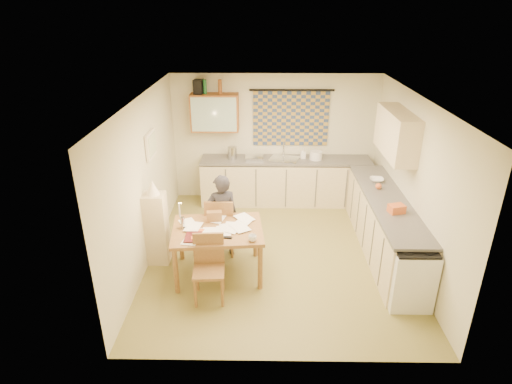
{
  "coord_description": "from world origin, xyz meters",
  "views": [
    {
      "loc": [
        -0.25,
        -5.89,
        3.72
      ],
      "look_at": [
        -0.34,
        0.2,
        1.0
      ],
      "focal_mm": 30.0,
      "sensor_mm": 36.0,
      "label": 1
    }
  ],
  "objects_px": {
    "counter_right": "(384,225)",
    "shelf_stand": "(157,229)",
    "stove": "(409,275)",
    "chair_far": "(221,235)",
    "counter_back": "(285,181)",
    "person": "(222,216)",
    "dining_table": "(218,251)"
  },
  "relations": [
    {
      "from": "counter_back",
      "to": "dining_table",
      "type": "distance_m",
      "value": 2.72
    },
    {
      "from": "counter_right",
      "to": "person",
      "type": "height_order",
      "value": "person"
    },
    {
      "from": "dining_table",
      "to": "chair_far",
      "type": "height_order",
      "value": "chair_far"
    },
    {
      "from": "counter_back",
      "to": "dining_table",
      "type": "relative_size",
      "value": 2.42
    },
    {
      "from": "dining_table",
      "to": "chair_far",
      "type": "bearing_deg",
      "value": 85.75
    },
    {
      "from": "counter_right",
      "to": "dining_table",
      "type": "relative_size",
      "value": 2.16
    },
    {
      "from": "counter_back",
      "to": "person",
      "type": "distance_m",
      "value": 2.25
    },
    {
      "from": "dining_table",
      "to": "person",
      "type": "height_order",
      "value": "person"
    },
    {
      "from": "counter_right",
      "to": "chair_far",
      "type": "relative_size",
      "value": 3.02
    },
    {
      "from": "chair_far",
      "to": "person",
      "type": "distance_m",
      "value": 0.39
    },
    {
      "from": "counter_right",
      "to": "shelf_stand",
      "type": "xyz_separation_m",
      "value": [
        -3.54,
        -0.38,
        0.12
      ]
    },
    {
      "from": "counter_back",
      "to": "chair_far",
      "type": "height_order",
      "value": "chair_far"
    },
    {
      "from": "counter_right",
      "to": "counter_back",
      "type": "bearing_deg",
      "value": 129.51
    },
    {
      "from": "stove",
      "to": "person",
      "type": "height_order",
      "value": "person"
    },
    {
      "from": "dining_table",
      "to": "chair_far",
      "type": "xyz_separation_m",
      "value": [
        -0.01,
        0.59,
        -0.08
      ]
    },
    {
      "from": "counter_right",
      "to": "person",
      "type": "relative_size",
      "value": 2.16
    },
    {
      "from": "chair_far",
      "to": "person",
      "type": "relative_size",
      "value": 0.71
    },
    {
      "from": "stove",
      "to": "shelf_stand",
      "type": "distance_m",
      "value": 3.66
    },
    {
      "from": "stove",
      "to": "shelf_stand",
      "type": "relative_size",
      "value": 0.75
    },
    {
      "from": "chair_far",
      "to": "counter_back",
      "type": "bearing_deg",
      "value": -118.67
    },
    {
      "from": "shelf_stand",
      "to": "stove",
      "type": "bearing_deg",
      "value": -14.84
    },
    {
      "from": "counter_right",
      "to": "chair_far",
      "type": "bearing_deg",
      "value": -177.98
    },
    {
      "from": "shelf_stand",
      "to": "counter_right",
      "type": "bearing_deg",
      "value": 6.08
    },
    {
      "from": "dining_table",
      "to": "person",
      "type": "distance_m",
      "value": 0.61
    },
    {
      "from": "chair_far",
      "to": "stove",
      "type": "bearing_deg",
      "value": 156.43
    },
    {
      "from": "stove",
      "to": "dining_table",
      "type": "height_order",
      "value": "stove"
    },
    {
      "from": "stove",
      "to": "chair_far",
      "type": "height_order",
      "value": "chair_far"
    },
    {
      "from": "counter_right",
      "to": "stove",
      "type": "distance_m",
      "value": 1.32
    },
    {
      "from": "counter_right",
      "to": "shelf_stand",
      "type": "relative_size",
      "value": 2.58
    },
    {
      "from": "stove",
      "to": "person",
      "type": "relative_size",
      "value": 0.63
    },
    {
      "from": "person",
      "to": "chair_far",
      "type": "bearing_deg",
      "value": -83.67
    },
    {
      "from": "dining_table",
      "to": "person",
      "type": "xyz_separation_m",
      "value": [
        0.02,
        0.52,
        0.3
      ]
    }
  ]
}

